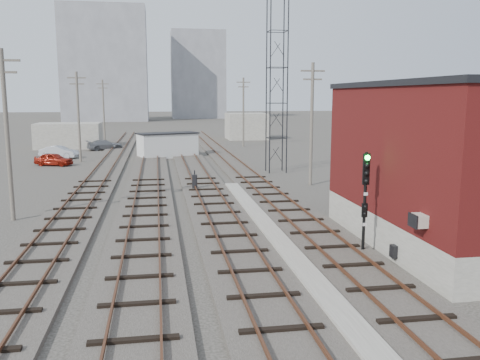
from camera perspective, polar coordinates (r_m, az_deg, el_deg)
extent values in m
plane|color=#282621|center=(68.65, -5.27, 3.83)|extent=(320.00, 320.00, 0.00)
cube|color=#332D28|center=(48.16, -0.53, 1.64)|extent=(3.20, 90.00, 0.20)
cube|color=#4C2816|center=(48.03, -1.38, 1.89)|extent=(0.07, 90.00, 0.12)
cube|color=#4C2816|center=(48.25, 0.31, 1.93)|extent=(0.07, 90.00, 0.12)
cube|color=#332D28|center=(47.73, -5.28, 1.53)|extent=(3.20, 90.00, 0.20)
cube|color=#4C2816|center=(47.65, -6.15, 1.78)|extent=(0.07, 90.00, 0.12)
cube|color=#4C2816|center=(47.75, -4.43, 1.83)|extent=(0.07, 90.00, 0.12)
cube|color=#332D28|center=(47.62, -10.09, 1.41)|extent=(3.20, 90.00, 0.20)
cube|color=#4C2816|center=(47.61, -10.96, 1.66)|extent=(0.07, 90.00, 0.12)
cube|color=#4C2816|center=(47.58, -9.23, 1.71)|extent=(0.07, 90.00, 0.12)
cube|color=#332D28|center=(47.85, -14.88, 1.28)|extent=(3.20, 90.00, 0.20)
cube|color=#4C2816|center=(47.90, -15.75, 1.52)|extent=(0.07, 90.00, 0.12)
cube|color=#4C2816|center=(47.76, -14.04, 1.57)|extent=(0.07, 90.00, 0.12)
cube|color=gray|center=(23.68, 3.92, -6.44)|extent=(0.90, 28.00, 0.26)
cube|color=gray|center=(24.31, 21.41, -5.15)|extent=(6.00, 12.00, 1.50)
cube|color=#4F1312|center=(23.71, 21.92, 3.07)|extent=(6.00, 12.00, 5.50)
cube|color=black|center=(23.61, 22.34, 9.96)|extent=(6.20, 12.20, 0.25)
cube|color=beige|center=(19.02, 19.42, -4.31)|extent=(0.45, 0.62, 0.45)
cube|color=black|center=(21.23, 16.86, -7.67)|extent=(0.20, 0.35, 0.50)
cylinder|color=black|center=(43.48, 3.41, 10.57)|extent=(0.10, 0.10, 15.00)
cylinder|color=black|center=(43.84, 5.35, 10.54)|extent=(0.10, 0.10, 15.00)
cylinder|color=black|center=(44.95, 2.98, 10.54)|extent=(0.10, 0.10, 15.00)
cylinder|color=black|center=(45.29, 4.87, 10.51)|extent=(0.10, 0.10, 15.00)
cylinder|color=#595147|center=(29.29, -24.67, 4.46)|extent=(0.24, 0.24, 9.00)
cube|color=#595147|center=(29.28, -25.20, 12.08)|extent=(1.80, 0.12, 0.12)
cube|color=#595147|center=(29.25, -25.11, 10.91)|extent=(1.40, 0.12, 0.12)
cylinder|color=#595147|center=(53.78, -17.68, 6.72)|extent=(0.24, 0.24, 9.00)
cube|color=#595147|center=(53.77, -17.88, 10.87)|extent=(1.80, 0.12, 0.12)
cube|color=#595147|center=(53.75, -17.85, 10.23)|extent=(1.40, 0.12, 0.12)
cylinder|color=#595147|center=(78.58, -15.06, 7.54)|extent=(0.24, 0.24, 9.00)
cube|color=#595147|center=(78.58, -15.18, 10.38)|extent=(1.80, 0.12, 0.12)
cube|color=#595147|center=(78.57, -15.16, 9.94)|extent=(1.40, 0.12, 0.12)
cylinder|color=#595147|center=(37.94, 8.04, 6.14)|extent=(0.24, 0.24, 9.00)
cube|color=#595147|center=(37.93, 8.18, 12.03)|extent=(1.80, 0.12, 0.12)
cube|color=#595147|center=(37.90, 8.15, 11.13)|extent=(1.40, 0.12, 0.12)
cylinder|color=#595147|center=(67.15, 0.38, 7.60)|extent=(0.24, 0.24, 9.00)
cube|color=#595147|center=(67.15, 0.38, 10.92)|extent=(1.80, 0.12, 0.12)
cube|color=#595147|center=(67.13, 0.38, 10.41)|extent=(1.40, 0.12, 0.12)
cube|color=gray|center=(144.03, -14.89, 12.41)|extent=(22.00, 14.00, 30.00)
cube|color=gray|center=(158.82, -4.76, 11.65)|extent=(16.00, 12.00, 26.00)
cube|color=gray|center=(69.27, -18.66, 4.76)|extent=(8.00, 5.00, 3.20)
cube|color=gray|center=(79.50, 0.71, 6.07)|extent=(6.00, 6.00, 4.00)
cube|color=gray|center=(22.27, 13.60, -7.93)|extent=(0.40, 0.40, 0.10)
cylinder|color=black|center=(21.75, 13.82, -2.61)|extent=(0.13, 0.13, 4.32)
cube|color=black|center=(21.48, 13.99, 1.19)|extent=(0.28, 0.10, 1.30)
sphere|color=#0CE533|center=(21.34, 14.13, 2.45)|extent=(0.22, 0.22, 0.22)
sphere|color=black|center=(21.38, 14.10, 1.59)|extent=(0.22, 0.22, 0.22)
sphere|color=black|center=(21.42, 14.07, 0.73)|extent=(0.22, 0.22, 0.22)
sphere|color=black|center=(21.47, 14.03, -0.13)|extent=(0.22, 0.22, 0.22)
cube|color=black|center=(21.79, 13.81, -3.32)|extent=(0.24, 0.09, 0.59)
cube|color=white|center=(21.59, 13.94, -1.53)|extent=(0.17, 0.02, 0.13)
cube|color=white|center=(21.87, 13.81, -4.87)|extent=(0.17, 0.02, 0.13)
cube|color=black|center=(35.79, -5.11, -0.23)|extent=(0.38, 0.38, 1.05)
cylinder|color=black|center=(35.68, -5.12, 0.84)|extent=(0.08, 0.08, 0.31)
cube|color=silver|center=(56.03, -8.12, 3.86)|extent=(6.69, 4.45, 2.58)
cube|color=black|center=(55.92, -8.15, 5.23)|extent=(6.95, 4.71, 0.12)
imported|color=maroon|center=(51.92, -20.19, 2.20)|extent=(3.90, 2.62, 1.23)
imported|color=#B8BCC0|center=(57.98, -19.64, 2.97)|extent=(4.28, 2.46, 1.33)
imported|color=slate|center=(65.35, -14.93, 3.83)|extent=(4.67, 3.12, 1.26)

